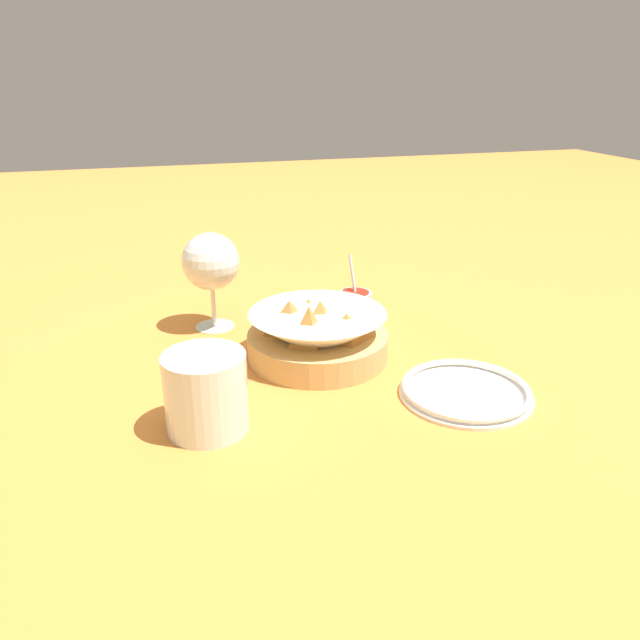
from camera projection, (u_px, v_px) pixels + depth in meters
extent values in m
plane|color=orange|center=(312.00, 350.00, 0.93)|extent=(4.00, 4.00, 0.00)
cylinder|color=tan|center=(320.00, 345.00, 0.90)|extent=(0.20, 0.20, 0.04)
cone|color=#EDE5C6|center=(320.00, 334.00, 0.90)|extent=(0.20, 0.20, 0.07)
cylinder|color=#3D842D|center=(320.00, 344.00, 0.90)|extent=(0.15, 0.15, 0.01)
pyramid|color=#B77A38|center=(309.00, 314.00, 0.93)|extent=(0.06, 0.07, 0.05)
pyramid|color=#B77A38|center=(289.00, 321.00, 0.89)|extent=(0.06, 0.08, 0.06)
pyramid|color=#B77A38|center=(309.00, 330.00, 0.85)|extent=(0.05, 0.06, 0.07)
pyramid|color=#B77A38|center=(346.00, 331.00, 0.87)|extent=(0.06, 0.08, 0.05)
pyramid|color=#B77A38|center=(320.00, 321.00, 0.89)|extent=(0.08, 0.09, 0.06)
cylinder|color=#B7B7BC|center=(355.00, 304.00, 1.05)|extent=(0.06, 0.06, 0.04)
cylinder|color=red|center=(355.00, 300.00, 1.05)|extent=(0.05, 0.05, 0.03)
cylinder|color=#B7B7BC|center=(354.00, 282.00, 1.05)|extent=(0.05, 0.01, 0.09)
cylinder|color=silver|center=(215.00, 326.00, 1.02)|extent=(0.06, 0.06, 0.00)
cylinder|color=silver|center=(214.00, 305.00, 1.00)|extent=(0.01, 0.01, 0.07)
sphere|color=silver|center=(211.00, 262.00, 0.98)|extent=(0.09, 0.09, 0.09)
sphere|color=beige|center=(211.00, 268.00, 0.98)|extent=(0.06, 0.06, 0.06)
cylinder|color=silver|center=(206.00, 392.00, 0.71)|extent=(0.10, 0.10, 0.09)
cylinder|color=#935119|center=(207.00, 401.00, 0.72)|extent=(0.08, 0.08, 0.07)
torus|color=silver|center=(201.00, 371.00, 0.76)|extent=(0.07, 0.01, 0.07)
cylinder|color=white|center=(466.00, 393.00, 0.80)|extent=(0.17, 0.17, 0.01)
torus|color=white|center=(466.00, 388.00, 0.80)|extent=(0.16, 0.16, 0.01)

